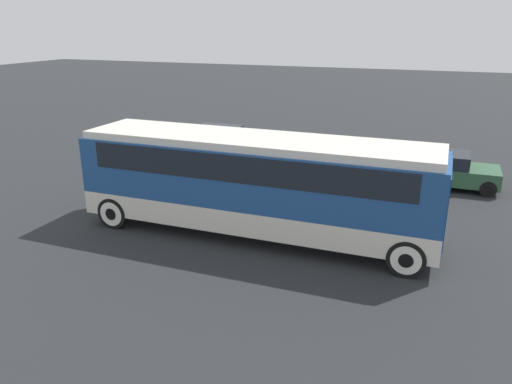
% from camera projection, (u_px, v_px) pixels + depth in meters
% --- Properties ---
extents(ground_plane, '(120.00, 120.00, 0.00)m').
position_uv_depth(ground_plane, '(256.00, 234.00, 15.44)').
color(ground_plane, '#26282B').
extents(tour_bus, '(10.75, 2.58, 3.06)m').
position_uv_depth(tour_bus, '(259.00, 178.00, 14.82)').
color(tour_bus, silver).
rests_on(tour_bus, ground_plane).
extents(parked_car_near, '(4.12, 1.86, 1.36)m').
position_uv_depth(parked_car_near, '(443.00, 169.00, 19.80)').
color(parked_car_near, '#2D5638').
rests_on(parked_car_near, ground_plane).
extents(parked_car_mid, '(4.03, 1.86, 1.42)m').
position_uv_depth(parked_car_mid, '(220.00, 142.00, 24.34)').
color(parked_car_mid, navy).
rests_on(parked_car_mid, ground_plane).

